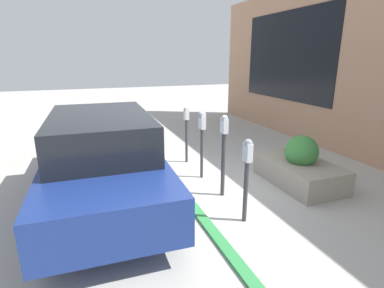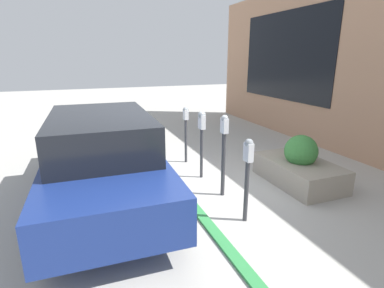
# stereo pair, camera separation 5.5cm
# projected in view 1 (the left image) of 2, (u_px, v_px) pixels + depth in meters

# --- Properties ---
(ground_plane) EXTENTS (40.00, 40.00, 0.00)m
(ground_plane) POSITION_uv_depth(u_px,v_px,m) (184.00, 189.00, 5.63)
(ground_plane) COLOR #ADAAA3
(curb_strip) EXTENTS (13.82, 0.16, 0.04)m
(curb_strip) POSITION_uv_depth(u_px,v_px,m) (180.00, 189.00, 5.59)
(curb_strip) COLOR #338C47
(curb_strip) RESTS_ON ground_plane
(building_facade) EXTENTS (13.82, 0.17, 4.39)m
(building_facade) POSITION_uv_depth(u_px,v_px,m) (378.00, 66.00, 6.49)
(building_facade) COLOR tan
(building_facade) RESTS_ON ground_plane
(parking_meter_nearest) EXTENTS (0.15, 0.12, 1.29)m
(parking_meter_nearest) POSITION_uv_depth(u_px,v_px,m) (247.00, 168.00, 4.31)
(parking_meter_nearest) COLOR #38383D
(parking_meter_nearest) RESTS_ON ground_plane
(parking_meter_second) EXTENTS (0.14, 0.12, 1.46)m
(parking_meter_second) POSITION_uv_depth(u_px,v_px,m) (224.00, 146.00, 5.14)
(parking_meter_second) COLOR #38383D
(parking_meter_second) RESTS_ON ground_plane
(parking_meter_middle) EXTENTS (0.18, 0.16, 1.39)m
(parking_meter_middle) POSITION_uv_depth(u_px,v_px,m) (202.00, 130.00, 5.91)
(parking_meter_middle) COLOR #38383D
(parking_meter_middle) RESTS_ON ground_plane
(parking_meter_fourth) EXTENTS (0.14, 0.12, 1.31)m
(parking_meter_fourth) POSITION_uv_depth(u_px,v_px,m) (186.00, 125.00, 6.84)
(parking_meter_fourth) COLOR #38383D
(parking_meter_fourth) RESTS_ON ground_plane
(planter_box) EXTENTS (1.68, 1.02, 0.97)m
(planter_box) POSITION_uv_depth(u_px,v_px,m) (300.00, 167.00, 5.80)
(planter_box) COLOR gray
(planter_box) RESTS_ON ground_plane
(parked_car_front) EXTENTS (4.81, 1.87, 1.51)m
(parked_car_front) POSITION_uv_depth(u_px,v_px,m) (102.00, 155.00, 5.12)
(parked_car_front) COLOR navy
(parked_car_front) RESTS_ON ground_plane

